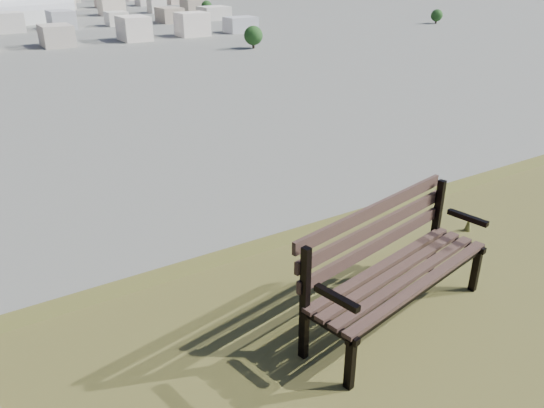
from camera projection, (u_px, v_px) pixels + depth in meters
park_bench at (392, 260)px, 4.32m from camera, size 1.95×0.96×0.98m
arena at (7, 12)px, 242.67m from camera, size 58.65×34.05×23.24m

